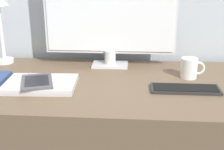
{
  "coord_description": "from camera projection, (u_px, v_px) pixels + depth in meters",
  "views": [
    {
      "loc": [
        0.03,
        -1.11,
        1.19
      ],
      "look_at": [
        -0.06,
        0.1,
        0.76
      ],
      "focal_mm": 50.0,
      "sensor_mm": 36.0,
      "label": 1
    }
  ],
  "objects": [
    {
      "name": "monitor",
      "position": [
        110.0,
        16.0,
        1.51
      ],
      "size": [
        0.65,
        0.11,
        0.48
      ],
      "color": "silver",
      "rests_on": "desk"
    },
    {
      "name": "keyboard",
      "position": [
        185.0,
        89.0,
        1.28
      ],
      "size": [
        0.28,
        0.1,
        0.01
      ],
      "color": "#282828",
      "rests_on": "desk"
    },
    {
      "name": "laptop",
      "position": [
        41.0,
        84.0,
        1.32
      ],
      "size": [
        0.3,
        0.22,
        0.02
      ],
      "color": "#BCBCC1",
      "rests_on": "desk"
    },
    {
      "name": "ereader",
      "position": [
        37.0,
        82.0,
        1.3
      ],
      "size": [
        0.17,
        0.21,
        0.01
      ],
      "color": "#4C4C51",
      "rests_on": "laptop"
    },
    {
      "name": "coffee_mug",
      "position": [
        190.0,
        68.0,
        1.41
      ],
      "size": [
        0.11,
        0.07,
        0.09
      ],
      "color": "white",
      "rests_on": "desk"
    }
  ]
}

